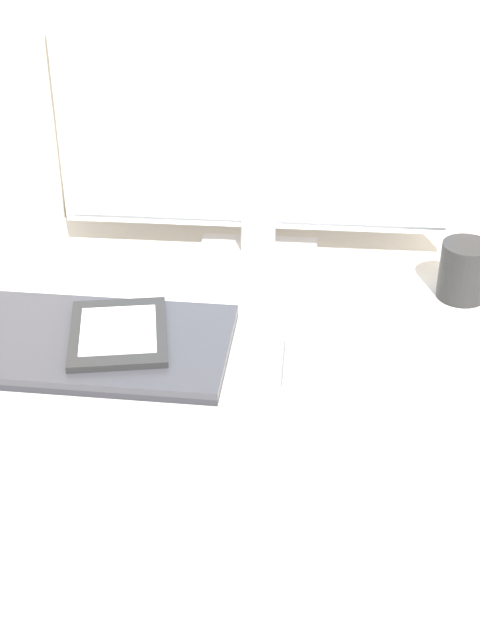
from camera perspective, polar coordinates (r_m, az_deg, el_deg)
desk at (r=1.43m, az=-1.30°, el=-13.76°), size 1.33×0.68×0.76m
monitor at (r=1.29m, az=1.27°, el=13.65°), size 0.59×0.11×0.47m
keyboard at (r=1.13m, az=9.51°, el=-2.93°), size 0.26×0.10×0.01m
laptop at (r=1.17m, az=-9.18°, el=-1.49°), size 0.35×0.22×0.02m
ereader at (r=1.16m, az=-7.79°, el=-0.82°), size 0.15×0.18×0.01m
coffee_mug at (r=1.30m, az=14.28°, el=3.07°), size 0.10×0.07×0.08m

